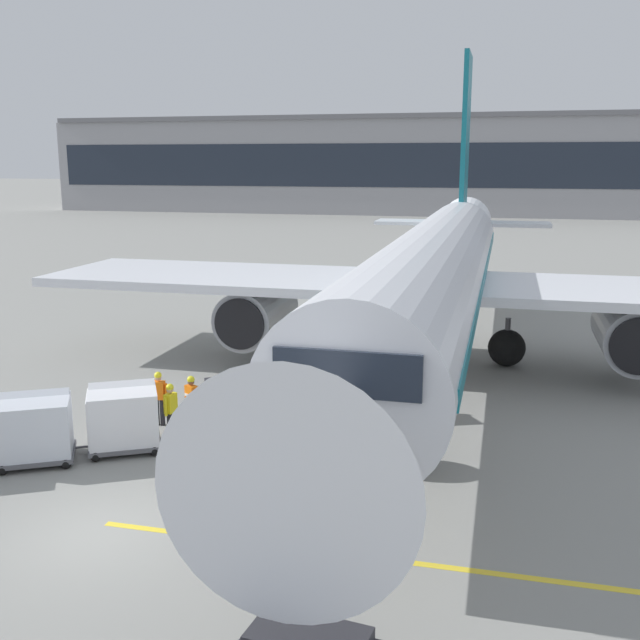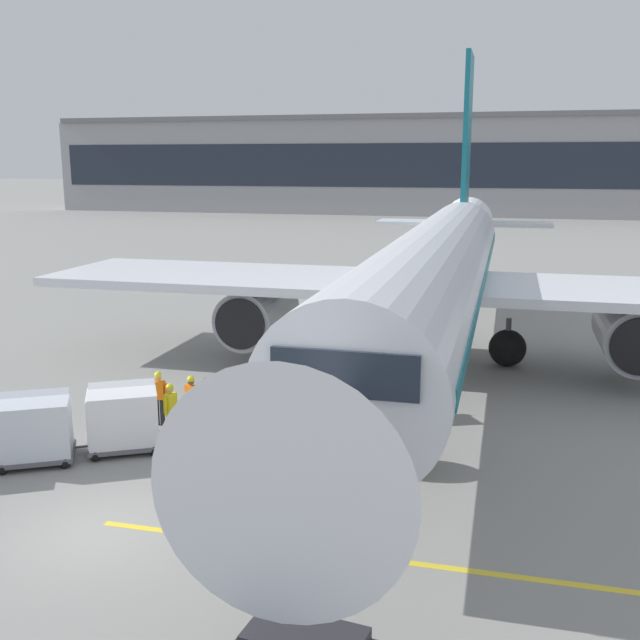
{
  "view_description": "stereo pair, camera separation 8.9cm",
  "coord_description": "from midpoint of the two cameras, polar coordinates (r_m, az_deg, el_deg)",
  "views": [
    {
      "loc": [
        8.47,
        -13.58,
        8.16
      ],
      "look_at": [
        2.83,
        9.02,
        3.14
      ],
      "focal_mm": 41.44,
      "sensor_mm": 36.0,
      "label": 1
    },
    {
      "loc": [
        8.55,
        -13.56,
        8.16
      ],
      "look_at": [
        2.83,
        9.02,
        3.14
      ],
      "focal_mm": 41.44,
      "sensor_mm": 36.0,
      "label": 2
    }
  ],
  "objects": [
    {
      "name": "belt_loader",
      "position": [
        23.71,
        -5.14,
        -5.81
      ],
      "size": [
        5.12,
        3.99,
        2.99
      ],
      "color": "#A3A8B2",
      "rests_on": "ground"
    },
    {
      "name": "ground_crew_marshaller",
      "position": [
        22.49,
        -11.57,
        -6.66
      ],
      "size": [
        0.31,
        0.56,
        1.74
      ],
      "color": "black",
      "rests_on": "ground"
    },
    {
      "name": "apron_guidance_line_stop_bar",
      "position": [
        16.36,
        3.15,
        -17.77
      ],
      "size": [
        12.0,
        0.2,
        0.01
      ],
      "color": "yellow",
      "rests_on": "ground"
    },
    {
      "name": "parked_airplane",
      "position": [
        29.54,
        8.83,
        3.54
      ],
      "size": [
        32.1,
        42.17,
        14.33
      ],
      "color": "silver",
      "rests_on": "ground"
    },
    {
      "name": "safety_cone_wingtip",
      "position": [
        30.07,
        -4.18,
        -2.99
      ],
      "size": [
        0.57,
        0.57,
        0.65
      ],
      "color": "black",
      "rests_on": "ground"
    },
    {
      "name": "baggage_cart_lead",
      "position": [
        22.08,
        -15.08,
        -7.2
      ],
      "size": [
        2.77,
        2.37,
        1.91
      ],
      "color": "#515156",
      "rests_on": "ground"
    },
    {
      "name": "ground_plane",
      "position": [
        17.97,
        -16.68,
        -15.39
      ],
      "size": [
        600.0,
        600.0,
        0.0
      ],
      "primitive_type": "plane",
      "color": "gray"
    },
    {
      "name": "ground_crew_by_loader",
      "position": [
        20.7,
        -6.31,
        -8.16
      ],
      "size": [
        0.38,
        0.52,
        1.74
      ],
      "color": "black",
      "rests_on": "ground"
    },
    {
      "name": "baggage_cart_second",
      "position": [
        21.96,
        -21.3,
        -7.73
      ],
      "size": [
        2.77,
        2.37,
        1.91
      ],
      "color": "#515156",
      "rests_on": "ground"
    },
    {
      "name": "ground_crew_wingwalker",
      "position": [
        23.15,
        -10.0,
        -6.05
      ],
      "size": [
        0.51,
        0.4,
        1.74
      ],
      "color": "#333847",
      "rests_on": "ground"
    },
    {
      "name": "terminal_building",
      "position": [
        122.15,
        5.79,
        11.79
      ],
      "size": [
        110.78,
        18.36,
        15.07
      ],
      "color": "#939399",
      "rests_on": "ground"
    },
    {
      "name": "ground_crew_by_carts",
      "position": [
        23.78,
        -12.44,
        -5.66
      ],
      "size": [
        0.57,
        0.28,
        1.74
      ],
      "color": "black",
      "rests_on": "ground"
    },
    {
      "name": "apron_guidance_line_lead_in",
      "position": [
        29.64,
        8.17,
        -3.93
      ],
      "size": [
        0.2,
        110.0,
        0.01
      ],
      "color": "yellow",
      "rests_on": "ground"
    },
    {
      "name": "safety_cone_engine_keepout",
      "position": [
        28.3,
        -4.59,
        -3.86
      ],
      "size": [
        0.67,
        0.67,
        0.75
      ],
      "color": "black",
      "rests_on": "ground"
    }
  ]
}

